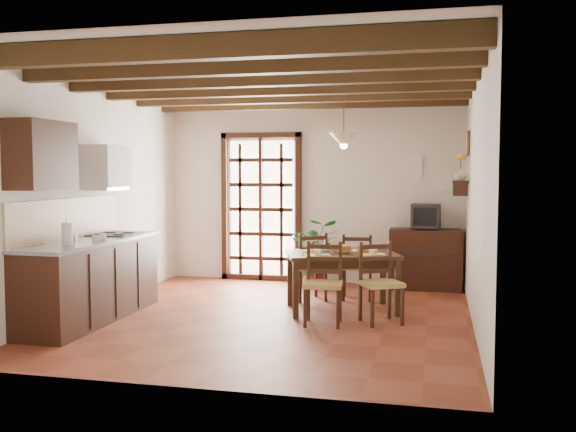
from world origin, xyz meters
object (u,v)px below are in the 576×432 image
(chair_far_left, at_px, (309,279))
(sideboard, at_px, (425,259))
(chair_near_left, at_px, (323,299))
(chair_near_right, at_px, (381,298))
(crt_tv, at_px, (426,216))
(dining_table, at_px, (342,260))
(chair_far_right, at_px, (357,279))
(potted_plant, at_px, (315,248))
(kitchen_counter, at_px, (91,279))
(pendant_lamp, at_px, (344,139))

(chair_far_left, relative_size, sideboard, 0.88)
(chair_near_left, bearing_deg, chair_near_right, 13.31)
(chair_near_left, xyz_separation_m, chair_far_left, (-0.41, 1.26, -0.00))
(chair_far_left, bearing_deg, crt_tv, -174.71)
(dining_table, xyz_separation_m, chair_near_right, (0.51, -0.53, -0.33))
(chair_near_right, height_order, chair_far_left, chair_near_right)
(chair_far_right, distance_m, crt_tv, 1.50)
(chair_far_left, bearing_deg, potted_plant, -116.67)
(chair_near_left, relative_size, crt_tv, 2.15)
(chair_near_left, distance_m, chair_near_right, 0.64)
(kitchen_counter, xyz_separation_m, dining_table, (2.69, 1.13, 0.14))
(kitchen_counter, distance_m, sideboard, 4.62)
(chair_far_right, height_order, sideboard, chair_far_right)
(chair_far_right, height_order, potted_plant, potted_plant)
(chair_near_left, xyz_separation_m, pendant_lamp, (0.10, 0.83, 1.80))
(dining_table, xyz_separation_m, potted_plant, (-0.62, 1.56, -0.05))
(sideboard, relative_size, potted_plant, 0.48)
(chair_near_right, height_order, sideboard, chair_near_right)
(chair_near_right, height_order, crt_tv, crt_tv)
(kitchen_counter, relative_size, sideboard, 2.22)
(dining_table, bearing_deg, crt_tv, 42.28)
(crt_tv, bearing_deg, pendant_lamp, -117.16)
(crt_tv, bearing_deg, chair_far_right, -128.01)
(chair_near_left, xyz_separation_m, chair_far_right, (0.20, 1.46, -0.01))
(crt_tv, xyz_separation_m, potted_plant, (-1.58, -0.12, -0.48))
(dining_table, bearing_deg, sideboard, 42.36)
(pendant_lamp, bearing_deg, chair_far_right, 81.07)
(chair_far_left, bearing_deg, kitchen_counter, 4.48)
(chair_near_left, distance_m, pendant_lamp, 1.98)
(chair_far_right, distance_m, potted_plant, 1.14)
(pendant_lamp, bearing_deg, kitchen_counter, -155.43)
(chair_near_right, xyz_separation_m, potted_plant, (-1.14, 2.10, 0.29))
(chair_far_right, height_order, crt_tv, crt_tv)
(chair_near_left, bearing_deg, crt_tv, 61.57)
(potted_plant, relative_size, pendant_lamp, 2.52)
(chair_near_right, xyz_separation_m, pendant_lamp, (-0.51, 0.63, 1.80))
(chair_far_right, bearing_deg, potted_plant, -54.20)
(crt_tv, distance_m, pendant_lamp, 2.12)
(dining_table, bearing_deg, chair_near_left, -115.85)
(chair_near_left, xyz_separation_m, chair_near_right, (0.61, 0.20, -0.00))
(chair_far_right, relative_size, crt_tv, 2.07)
(crt_tv, bearing_deg, dining_table, -115.64)
(kitchen_counter, distance_m, crt_tv, 4.65)
(crt_tv, relative_size, pendant_lamp, 0.50)
(kitchen_counter, distance_m, chair_near_right, 3.27)
(kitchen_counter, bearing_deg, chair_near_left, 8.74)
(potted_plant, bearing_deg, dining_table, -68.22)
(chair_near_right, distance_m, pendant_lamp, 1.97)
(sideboard, bearing_deg, chair_near_left, -114.92)
(chair_near_left, height_order, pendant_lamp, pendant_lamp)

